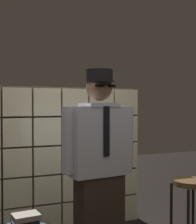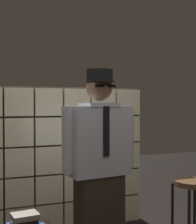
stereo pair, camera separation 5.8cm
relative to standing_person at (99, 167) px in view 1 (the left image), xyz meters
name	(u,v)px [view 1 (the left image)]	position (x,y,z in m)	size (l,w,h in m)	color
glass_block_wall	(61,159)	(-0.04, 1.06, -0.10)	(2.02, 0.10, 1.69)	beige
standing_person	(99,167)	(0.00, 0.00, 0.00)	(0.71, 0.33, 1.77)	#382D23
bar_stool	(191,199)	(0.94, -0.06, -0.37)	(0.34, 0.34, 0.73)	brown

